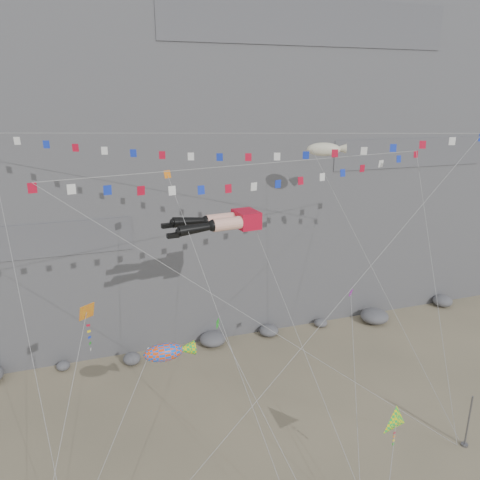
{
  "coord_description": "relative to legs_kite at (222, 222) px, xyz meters",
  "views": [
    {
      "loc": [
        -10.63,
        -23.06,
        23.78
      ],
      "look_at": [
        0.16,
        9.0,
        13.26
      ],
      "focal_mm": 35.0,
      "sensor_mm": 36.0,
      "label": 1
    }
  ],
  "objects": [
    {
      "name": "legs_kite",
      "position": [
        0.0,
        0.0,
        0.0
      ],
      "size": [
        9.03,
        15.82,
        21.34
      ],
      "rotation": [
        0.0,
        0.0,
        0.11
      ],
      "color": "red",
      "rests_on": "ground"
    },
    {
      "name": "fish_windsock",
      "position": [
        -5.21,
        -4.6,
        -6.72
      ],
      "size": [
        9.11,
        7.34,
        13.03
      ],
      "color": "#FB490C",
      "rests_on": "ground"
    },
    {
      "name": "talus_boulders",
      "position": [
        1.78,
        9.85,
        -14.7
      ],
      "size": [
        60.0,
        3.0,
        1.2
      ],
      "primitive_type": null,
      "color": "slate",
      "rests_on": "ground"
    },
    {
      "name": "harlequin_kite",
      "position": [
        -9.41,
        -5.01,
        -3.13
      ],
      "size": [
        5.06,
        7.71,
        14.43
      ],
      "color": "red",
      "rests_on": "ground"
    },
    {
      "name": "small_kite_b",
      "position": [
        9.14,
        -2.62,
        -5.83
      ],
      "size": [
        5.74,
        11.52,
        15.4
      ],
      "color": "purple",
      "rests_on": "ground"
    },
    {
      "name": "flag_banner_lower",
      "position": [
        2.66,
        -1.54,
        4.15
      ],
      "size": [
        28.13,
        10.65,
        24.02
      ],
      "color": "red",
      "rests_on": "ground"
    },
    {
      "name": "flag_banner_upper",
      "position": [
        1.46,
        1.8,
        5.87
      ],
      "size": [
        33.06,
        19.95,
        28.28
      ],
      "color": "red",
      "rests_on": "ground"
    },
    {
      "name": "small_kite_a",
      "position": [
        -3.3,
        1.33,
        2.88
      ],
      "size": [
        4.55,
        16.66,
        24.78
      ],
      "color": "orange",
      "rests_on": "ground"
    },
    {
      "name": "small_kite_c",
      "position": [
        -1.92,
        -5.81,
        -4.95
      ],
      "size": [
        4.57,
        9.55,
        14.38
      ],
      "color": "green",
      "rests_on": "ground"
    },
    {
      "name": "ground",
      "position": [
        1.78,
        -7.15,
        -15.3
      ],
      "size": [
        120.0,
        120.0,
        0.0
      ],
      "primitive_type": "plane",
      "color": "gray",
      "rests_on": "ground"
    },
    {
      "name": "cliff",
      "position": [
        1.78,
        24.85,
        9.7
      ],
      "size": [
        80.0,
        28.0,
        50.0
      ],
      "primitive_type": "cube",
      "color": "slate",
      "rests_on": "ground"
    },
    {
      "name": "blimp_windsock",
      "position": [
        10.56,
        5.28,
        4.04
      ],
      "size": [
        6.5,
        15.64,
        24.41
      ],
      "color": "beige",
      "rests_on": "ground"
    },
    {
      "name": "delta_kite",
      "position": [
        6.86,
        -11.71,
        -9.52
      ],
      "size": [
        4.99,
        5.07,
        8.29
      ],
      "color": "yellow",
      "rests_on": "ground"
    },
    {
      "name": "anchor_pole_right",
      "position": [
        14.96,
        -9.4,
        -13.26
      ],
      "size": [
        0.12,
        0.12,
        4.08
      ],
      "primitive_type": "cylinder",
      "color": "slate",
      "rests_on": "ground"
    }
  ]
}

